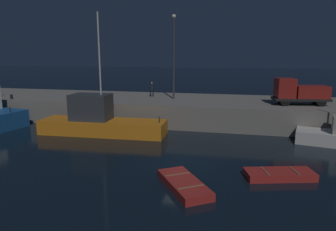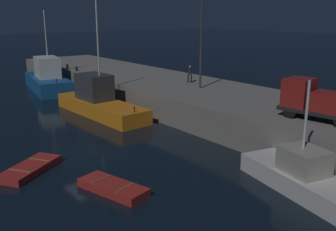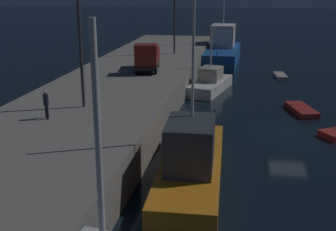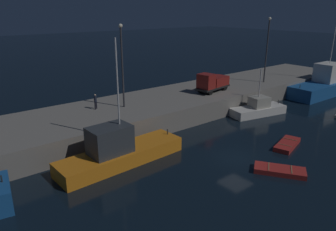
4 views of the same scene
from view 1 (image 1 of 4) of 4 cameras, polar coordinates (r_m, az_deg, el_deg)
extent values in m
plane|color=black|center=(20.46, 3.00, -8.88)|extent=(320.00, 320.00, 0.00)
cube|color=gray|center=(33.20, 7.08, 1.02)|extent=(74.32, 10.31, 2.34)
cylinder|color=#262626|center=(32.70, -27.83, 1.00)|extent=(0.10, 0.10, 0.50)
cube|color=orange|center=(28.07, -12.24, -2.15)|extent=(11.59, 3.52, 1.29)
cube|color=#33383D|center=(28.14, -14.42, 1.57)|extent=(3.57, 2.43, 2.35)
cylinder|color=silver|center=(27.35, -12.95, 11.30)|extent=(0.14, 0.14, 7.08)
cylinder|color=#262626|center=(26.31, -1.65, -0.79)|extent=(0.10, 0.10, 0.50)
cube|color=#B22823|center=(19.05, 20.41, -10.46)|extent=(4.20, 2.47, 0.44)
cube|color=olive|center=(18.65, 17.96, -9.98)|extent=(0.43, 1.31, 0.04)
cube|color=olive|center=(19.31, 22.87, -9.59)|extent=(0.43, 1.31, 0.04)
cube|color=#B22823|center=(16.69, 3.02, -12.91)|extent=(3.60, 4.26, 0.43)
cube|color=olive|center=(17.35, 1.81, -11.09)|extent=(1.26, 0.88, 0.04)
cube|color=olive|center=(15.86, 4.36, -13.35)|extent=(1.26, 0.88, 0.04)
cylinder|color=#38383D|center=(33.06, 1.10, 10.60)|extent=(0.20, 0.20, 8.61)
sphere|color=#F9EFCC|center=(33.30, 1.13, 18.34)|extent=(0.44, 0.44, 0.44)
cylinder|color=black|center=(30.64, 21.41, 2.53)|extent=(0.93, 0.41, 0.90)
cylinder|color=black|center=(32.18, 20.59, 2.97)|extent=(0.93, 0.41, 0.90)
cylinder|color=black|center=(31.76, 27.15, 2.35)|extent=(0.93, 0.41, 0.90)
cylinder|color=black|center=(33.25, 26.10, 2.79)|extent=(0.93, 0.41, 0.90)
cube|color=black|center=(31.90, 23.87, 2.89)|extent=(5.41, 2.66, 0.25)
cube|color=maroon|center=(31.30, 21.33, 4.90)|extent=(1.92, 2.15, 1.87)
cube|color=maroon|center=(32.14, 25.54, 4.09)|extent=(3.26, 2.34, 1.17)
cylinder|color=black|center=(35.12, -3.33, 4.25)|extent=(0.13, 0.13, 0.81)
cylinder|color=black|center=(35.25, -2.85, 4.28)|extent=(0.13, 0.13, 0.81)
cylinder|color=#1E2333|center=(35.10, -3.10, 5.47)|extent=(0.44, 0.44, 0.67)
sphere|color=beige|center=(35.06, -3.11, 6.20)|extent=(0.20, 0.20, 0.20)
cylinder|color=black|center=(37.37, -27.61, 3.17)|extent=(0.28, 0.28, 0.50)
camera|label=2|loc=(20.93, 80.02, 7.53)|focal=41.01mm
camera|label=3|loc=(39.85, -44.53, 12.51)|focal=47.43mm
camera|label=4|loc=(25.10, -74.19, 16.68)|focal=34.11mm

